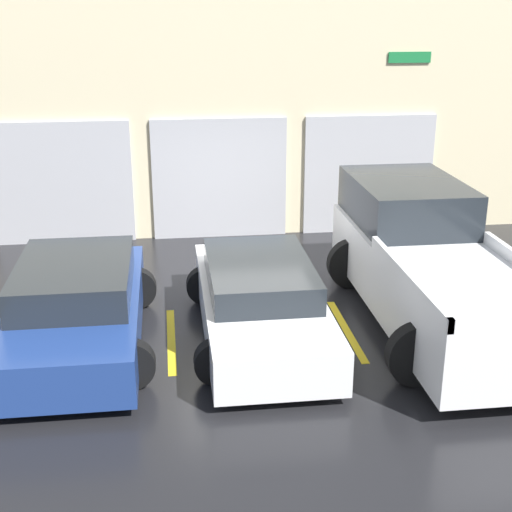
% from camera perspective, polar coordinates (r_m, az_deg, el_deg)
% --- Properties ---
extents(ground_plane, '(28.00, 28.00, 0.00)m').
position_cam_1_polar(ground_plane, '(12.69, -0.86, -2.44)').
color(ground_plane, black).
extents(shophouse_building, '(13.70, 0.68, 4.87)m').
position_cam_1_polar(shophouse_building, '(15.21, -2.36, 10.62)').
color(shophouse_building, beige).
rests_on(shophouse_building, ground).
extents(pickup_truck, '(2.53, 5.56, 1.97)m').
position_cam_1_polar(pickup_truck, '(11.45, 13.58, -0.57)').
color(pickup_truck, white).
rests_on(pickup_truck, ground).
extents(sedan_white, '(2.12, 4.37, 1.16)m').
position_cam_1_polar(sedan_white, '(10.67, 0.33, -3.60)').
color(sedan_white, white).
rests_on(sedan_white, ground).
extents(sedan_side, '(2.27, 4.26, 1.26)m').
position_cam_1_polar(sedan_side, '(10.67, -14.17, -3.99)').
color(sedan_side, navy).
rests_on(sedan_side, ground).
extents(parking_stripe_left, '(0.12, 2.20, 0.01)m').
position_cam_1_polar(parking_stripe_left, '(10.80, -6.79, -6.68)').
color(parking_stripe_left, gold).
rests_on(parking_stripe_left, ground).
extents(parking_stripe_centre, '(0.12, 2.20, 0.01)m').
position_cam_1_polar(parking_stripe_centre, '(11.12, 7.25, -5.89)').
color(parking_stripe_centre, gold).
rests_on(parking_stripe_centre, ground).
extents(parking_stripe_right, '(0.12, 2.20, 0.01)m').
position_cam_1_polar(parking_stripe_right, '(12.05, 19.78, -4.89)').
color(parking_stripe_right, gold).
rests_on(parking_stripe_right, ground).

